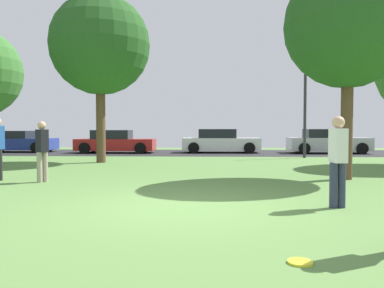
{
  "coord_description": "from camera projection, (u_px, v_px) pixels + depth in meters",
  "views": [
    {
      "loc": [
        0.55,
        -7.16,
        1.45
      ],
      "look_at": [
        0.0,
        5.52,
        0.94
      ],
      "focal_mm": 36.79,
      "sensor_mm": 36.0,
      "label": 1
    }
  ],
  "objects": [
    {
      "name": "ground_plane",
      "position": [
        179.0,
        207.0,
        7.23
      ],
      "size": [
        44.0,
        44.0,
        0.0
      ],
      "primitive_type": "plane",
      "color": "#5B8442"
    },
    {
      "name": "parked_car_white",
      "position": [
        220.0,
        142.0,
        23.32
      ],
      "size": [
        4.54,
        2.04,
        1.4
      ],
      "color": "white",
      "rests_on": "ground_plane"
    },
    {
      "name": "person_bystander",
      "position": [
        338.0,
        157.0,
        7.1
      ],
      "size": [
        0.3,
        0.35,
        1.66
      ],
      "rotation": [
        0.0,
        0.0,
        1.75
      ],
      "color": "#2D334C",
      "rests_on": "ground_plane"
    },
    {
      "name": "oak_tree_left",
      "position": [
        100.0,
        45.0,
        16.41
      ],
      "size": [
        4.18,
        4.18,
        7.03
      ],
      "color": "brown",
      "rests_on": "ground_plane"
    },
    {
      "name": "maple_tree_near",
      "position": [
        348.0,
        25.0,
        10.96
      ],
      "size": [
        3.55,
        3.55,
        6.13
      ],
      "color": "brown",
      "rests_on": "ground_plane"
    },
    {
      "name": "person_catcher",
      "position": [
        42.0,
        149.0,
        10.5
      ],
      "size": [
        0.39,
        0.37,
        1.63
      ],
      "rotation": [
        0.0,
        0.0,
        -0.69
      ],
      "color": "gray",
      "rests_on": "ground_plane"
    },
    {
      "name": "parked_car_blue",
      "position": [
        17.0,
        142.0,
        23.98
      ],
      "size": [
        4.41,
        2.07,
        1.29
      ],
      "color": "#233893",
      "rests_on": "ground_plane"
    },
    {
      "name": "road_strip",
      "position": [
        200.0,
        153.0,
        23.2
      ],
      "size": [
        44.0,
        6.4,
        0.01
      ],
      "primitive_type": "cube",
      "color": "#28282B",
      "rests_on": "ground_plane"
    },
    {
      "name": "frisbee_disc",
      "position": [
        300.0,
        262.0,
        4.2
      ],
      "size": [
        0.27,
        0.27,
        0.03
      ],
      "primitive_type": "cylinder",
      "color": "yellow",
      "rests_on": "ground_plane"
    },
    {
      "name": "parked_car_silver",
      "position": [
        327.0,
        142.0,
        22.73
      ],
      "size": [
        4.52,
        2.05,
        1.4
      ],
      "color": "#B7B7BC",
      "rests_on": "ground_plane"
    },
    {
      "name": "parked_car_red",
      "position": [
        115.0,
        142.0,
        23.09
      ],
      "size": [
        4.55,
        1.98,
        1.34
      ],
      "color": "#B21E1E",
      "rests_on": "ground_plane"
    },
    {
      "name": "street_lamp_post",
      "position": [
        305.0,
        112.0,
        19.09
      ],
      "size": [
        0.14,
        0.14,
        4.5
      ],
      "primitive_type": "cylinder",
      "color": "#2D2D33",
      "rests_on": "ground_plane"
    }
  ]
}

